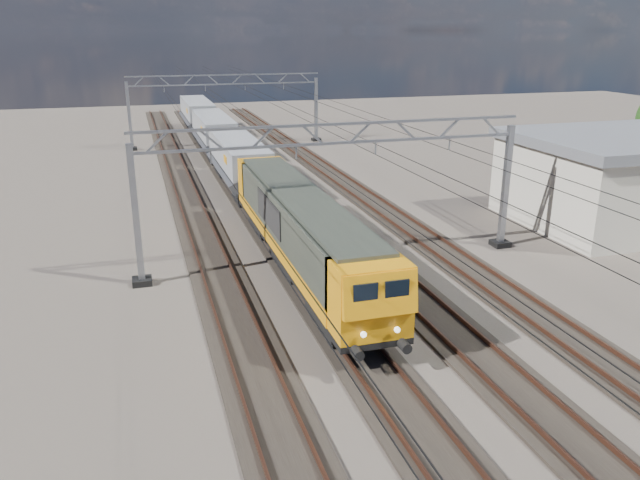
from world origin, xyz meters
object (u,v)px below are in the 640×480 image
object	(u,v)px
hopper_wagon_third	(197,113)
catenary_gantry_far	(226,107)
hopper_wagon_mid	(214,131)
catenary_gantry_mid	(336,189)
locomotive	(301,227)
hopper_wagon_lead	(239,160)

from	to	relation	value
hopper_wagon_third	catenary_gantry_far	bearing A→B (deg)	-77.96
catenary_gantry_far	hopper_wagon_mid	distance (m)	5.48
catenary_gantry_far	hopper_wagon_mid	xyz separation A→B (m)	(-2.00, -4.82, -1.67)
hopper_wagon_mid	catenary_gantry_mid	bearing A→B (deg)	-86.33
locomotive	hopper_wagon_mid	size ratio (longest dim) A/B	1.62
hopper_wagon_lead	hopper_wagon_third	xyz separation A→B (m)	(0.00, 28.40, 0.00)
locomotive	hopper_wagon_lead	xyz separation A→B (m)	(-0.00, 17.70, -0.09)
locomotive	hopper_wagon_mid	distance (m)	31.90
hopper_wagon_mid	locomotive	bearing A→B (deg)	-90.00
catenary_gantry_far	hopper_wagon_third	xyz separation A→B (m)	(-2.00, 9.38, -1.67)
catenary_gantry_mid	hopper_wagon_third	size ratio (longest dim) A/B	1.53
catenary_gantry_far	hopper_wagon_lead	distance (m)	19.20
locomotive	catenary_gantry_mid	bearing A→B (deg)	19.74
catenary_gantry_mid	hopper_wagon_mid	xyz separation A→B (m)	(-2.00, 31.18, -1.67)
locomotive	hopper_wagon_third	size ratio (longest dim) A/B	1.62
locomotive	catenary_gantry_far	bearing A→B (deg)	86.88
hopper_wagon_mid	hopper_wagon_third	world-z (taller)	same
hopper_wagon_lead	hopper_wagon_mid	world-z (taller)	same
locomotive	hopper_wagon_mid	world-z (taller)	locomotive
locomotive	hopper_wagon_third	bearing A→B (deg)	90.00
hopper_wagon_mid	hopper_wagon_third	xyz separation A→B (m)	(0.00, 14.20, 0.00)
catenary_gantry_far	catenary_gantry_mid	bearing A→B (deg)	-90.00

